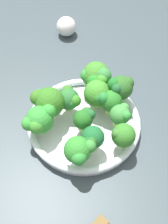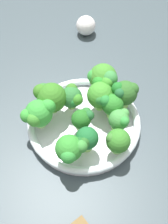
{
  "view_description": "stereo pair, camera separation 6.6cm",
  "coord_description": "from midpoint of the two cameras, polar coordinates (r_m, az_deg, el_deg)",
  "views": [
    {
      "loc": [
        12.93,
        37.58,
        59.36
      ],
      "look_at": [
        -2.92,
        2.79,
        5.88
      ],
      "focal_mm": 49.73,
      "sensor_mm": 36.0,
      "label": 1
    },
    {
      "loc": [
        6.74,
        39.77,
        59.36
      ],
      "look_at": [
        -2.92,
        2.79,
        5.88
      ],
      "focal_mm": 49.73,
      "sensor_mm": 36.0,
      "label": 2
    }
  ],
  "objects": [
    {
      "name": "broccoli_floret_2",
      "position": [
        0.64,
        -5.53,
        -0.53
      ],
      "size": [
        7.64,
        6.03,
        6.86
      ],
      "color": "#93C970",
      "rests_on": "bowl"
    },
    {
      "name": "broccoli_floret_3",
      "position": [
        0.65,
        9.5,
        -1.64
      ],
      "size": [
        4.54,
        4.6,
        5.8
      ],
      "color": "#8BC656",
      "rests_on": "bowl"
    },
    {
      "name": "broccoli_floret_9",
      "position": [
        0.65,
        2.63,
        -1.43
      ],
      "size": [
        4.9,
        4.35,
        5.31
      ],
      "color": "#88BD62",
      "rests_on": "bowl"
    },
    {
      "name": "broccoli_floret_8",
      "position": [
        0.62,
        9.17,
        -5.5
      ],
      "size": [
        4.94,
        4.94,
        5.88
      ],
      "color": "#8CC16A",
      "rests_on": "bowl"
    },
    {
      "name": "broccoli_floret_10",
      "position": [
        0.68,
        10.26,
        3.31
      ],
      "size": [
        5.88,
        5.42,
        7.33
      ],
      "color": "#95D563",
      "rests_on": "bowl"
    },
    {
      "name": "broccoli_floret_1",
      "position": [
        0.61,
        3.48,
        -5.33
      ],
      "size": [
        4.89,
        5.0,
        6.06
      ],
      "color": "#83B953",
      "rests_on": "bowl"
    },
    {
      "name": "broccoli_floret_0",
      "position": [
        0.67,
        0.53,
        2.64
      ],
      "size": [
        4.85,
        5.54,
        5.76
      ],
      "color": "#85B04E",
      "rests_on": "bowl"
    },
    {
      "name": "bowl",
      "position": [
        0.69,
        2.71,
        -2.31
      ],
      "size": [
        25.16,
        25.16,
        2.88
      ],
      "color": "silver",
      "rests_on": "ground_plane"
    },
    {
      "name": "broccoli_floret_11",
      "position": [
        0.6,
        0.5,
        -7.17
      ],
      "size": [
        5.74,
        5.94,
        6.85
      ],
      "color": "#77C058",
      "rests_on": "bowl"
    },
    {
      "name": "broccoli_floret_7",
      "position": [
        0.66,
        -3.5,
        2.65
      ],
      "size": [
        6.91,
        6.62,
        7.67
      ],
      "color": "#88C05E",
      "rests_on": "bowl"
    },
    {
      "name": "broccoli_floret_4",
      "position": [
        0.66,
        7.98,
        1.17
      ],
      "size": [
        5.16,
        4.72,
        6.4
      ],
      "color": "#9DCA63",
      "rests_on": "bowl"
    },
    {
      "name": "broccoli_floret_6",
      "position": [
        0.7,
        6.14,
        6.01
      ],
      "size": [
        6.73,
        6.89,
        7.31
      ],
      "color": "#8BC668",
      "rests_on": "bowl"
    },
    {
      "name": "ground_plane",
      "position": [
        0.73,
        -0.2,
        -2.19
      ],
      "size": [
        130.0,
        130.0,
        2.5
      ],
      "primitive_type": "cube",
      "color": "#354147"
    },
    {
      "name": "broccoli_floret_5",
      "position": [
        0.68,
        5.89,
        3.08
      ],
      "size": [
        6.31,
        6.17,
        6.91
      ],
      "color": "#80BD50",
      "rests_on": "bowl"
    },
    {
      "name": "garlic_bulb",
      "position": [
        0.9,
        2.51,
        15.49
      ],
      "size": [
        5.46,
        5.46,
        5.46
      ],
      "primitive_type": "sphere",
      "color": "silver",
      "rests_on": "ground_plane"
    }
  ]
}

